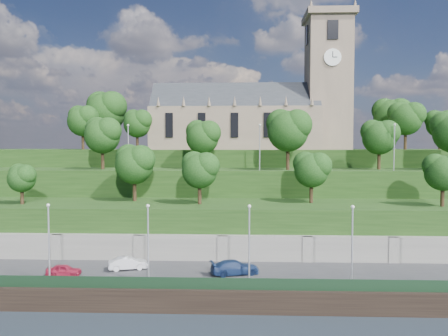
{
  "coord_description": "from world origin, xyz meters",
  "views": [
    {
      "loc": [
        -2.85,
        -39.92,
        15.59
      ],
      "look_at": [
        -5.54,
        30.0,
        12.13
      ],
      "focal_mm": 35.0,
      "sensor_mm": 36.0,
      "label": 1
    }
  ],
  "objects_px": {
    "car_left": "(64,270)",
    "car_middle": "(128,263)",
    "church": "(259,111)",
    "car_right": "(235,267)"
  },
  "relations": [
    {
      "from": "car_left",
      "to": "car_middle",
      "type": "bearing_deg",
      "value": -71.65
    },
    {
      "from": "church",
      "to": "car_left",
      "type": "distance_m",
      "value": 51.03
    },
    {
      "from": "church",
      "to": "car_right",
      "type": "height_order",
      "value": "church"
    },
    {
      "from": "car_left",
      "to": "car_middle",
      "type": "xyz_separation_m",
      "value": [
        6.12,
        2.64,
        0.09
      ]
    },
    {
      "from": "car_left",
      "to": "car_middle",
      "type": "height_order",
      "value": "car_middle"
    },
    {
      "from": "church",
      "to": "car_right",
      "type": "distance_m",
      "value": 44.96
    },
    {
      "from": "car_left",
      "to": "car_right",
      "type": "distance_m",
      "value": 17.98
    },
    {
      "from": "church",
      "to": "car_middle",
      "type": "xyz_separation_m",
      "value": [
        -16.07,
        -38.77,
        -19.83
      ]
    },
    {
      "from": "car_middle",
      "to": "car_left",
      "type": "bearing_deg",
      "value": 97.27
    },
    {
      "from": "car_middle",
      "to": "church",
      "type": "bearing_deg",
      "value": -38.58
    }
  ]
}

